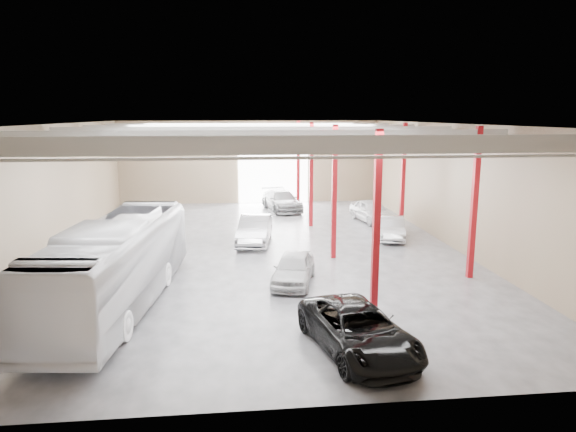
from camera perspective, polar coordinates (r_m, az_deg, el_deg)
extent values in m
cube|color=#434348|center=(29.02, -3.13, -3.77)|extent=(22.00, 32.00, 0.01)
cube|color=beige|center=(28.04, -3.28, 10.19)|extent=(22.00, 32.00, 0.12)
cube|color=brown|center=(44.20, -4.27, 5.98)|extent=(22.00, 0.12, 7.00)
cube|color=brown|center=(12.72, 0.52, -7.04)|extent=(22.00, 0.12, 7.00)
cube|color=brown|center=(29.87, -24.80, 2.49)|extent=(0.12, 32.00, 7.00)
cube|color=brown|center=(30.88, 17.67, 3.25)|extent=(0.12, 32.00, 7.00)
cube|color=white|center=(44.26, -1.65, 4.72)|extent=(6.00, 0.20, 5.00)
cube|color=maroon|center=(19.15, 9.79, -0.97)|extent=(0.25, 0.25, 7.00)
cube|color=maroon|center=(26.81, 5.16, 2.60)|extent=(0.25, 0.25, 7.00)
cube|color=maroon|center=(34.63, 2.60, 4.57)|extent=(0.25, 0.25, 7.00)
cube|color=maroon|center=(41.52, 1.14, 5.68)|extent=(0.25, 0.25, 7.00)
cube|color=maroon|center=(24.87, 19.99, 1.30)|extent=(0.25, 0.25, 7.00)
cube|color=maroon|center=(34.04, 12.66, 4.20)|extent=(0.25, 0.25, 7.00)
cube|color=#B6B6B1|center=(16.09, -1.11, 7.88)|extent=(21.60, 0.15, 0.60)
cube|color=#B6B6B1|center=(16.12, -1.11, 6.46)|extent=(21.60, 0.10, 0.10)
cube|color=#B6B6B1|center=(22.07, -2.48, 8.76)|extent=(21.60, 0.15, 0.60)
cube|color=#B6B6B1|center=(22.09, -2.47, 7.72)|extent=(21.60, 0.10, 0.10)
cube|color=#B6B6B1|center=(28.05, -3.27, 9.27)|extent=(21.60, 0.15, 0.60)
cube|color=#B6B6B1|center=(28.07, -3.26, 8.45)|extent=(21.60, 0.10, 0.10)
cube|color=#B6B6B1|center=(34.04, -3.79, 9.59)|extent=(21.60, 0.15, 0.60)
cube|color=#B6B6B1|center=(34.06, -3.78, 8.92)|extent=(21.60, 0.10, 0.10)
cube|color=#B6B6B1|center=(40.04, -4.14, 9.82)|extent=(21.60, 0.15, 0.60)
cube|color=#B6B6B1|center=(40.05, -4.14, 9.25)|extent=(21.60, 0.10, 0.10)
imported|color=white|center=(21.32, -18.49, -5.06)|extent=(4.29, 12.64, 3.45)
imported|color=black|center=(16.89, 7.81, -12.40)|extent=(3.57, 5.81, 1.50)
imported|color=silver|center=(23.17, 0.64, -5.82)|extent=(2.65, 4.42, 1.41)
imported|color=#A2A2A7|center=(30.27, -3.71, -1.56)|extent=(2.44, 5.16, 1.63)
imported|color=slate|center=(40.73, -0.71, 1.73)|extent=(3.29, 5.78, 1.58)
imported|color=silver|center=(32.01, 11.49, -1.31)|extent=(2.46, 4.35, 1.36)
imported|color=silver|center=(36.91, 9.25, 0.56)|extent=(2.60, 4.77, 1.54)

